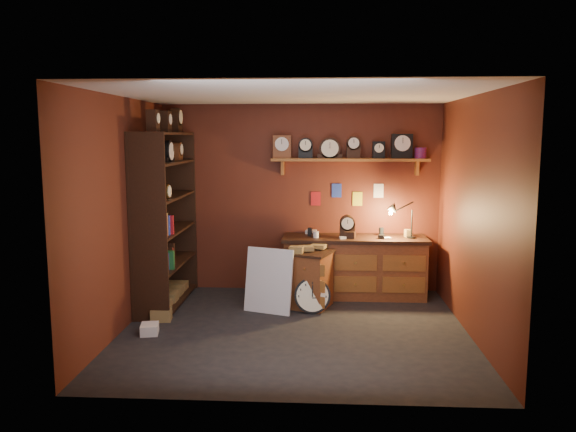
{
  "coord_description": "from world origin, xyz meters",
  "views": [
    {
      "loc": [
        0.28,
        -6.29,
        2.25
      ],
      "look_at": [
        -0.09,
        0.35,
        1.3
      ],
      "focal_mm": 35.0,
      "sensor_mm": 36.0,
      "label": 1
    }
  ],
  "objects_px": {
    "low_cabinet": "(305,276)",
    "workbench": "(354,263)",
    "big_round_clock": "(312,296)",
    "shelving_unit": "(163,212)"
  },
  "relations": [
    {
      "from": "low_cabinet",
      "to": "workbench",
      "type": "bearing_deg",
      "value": 58.25
    },
    {
      "from": "low_cabinet",
      "to": "big_round_clock",
      "type": "height_order",
      "value": "low_cabinet"
    },
    {
      "from": "shelving_unit",
      "to": "low_cabinet",
      "type": "bearing_deg",
      "value": -0.76
    },
    {
      "from": "shelving_unit",
      "to": "big_round_clock",
      "type": "bearing_deg",
      "value": -8.82
    },
    {
      "from": "workbench",
      "to": "low_cabinet",
      "type": "height_order",
      "value": "workbench"
    },
    {
      "from": "shelving_unit",
      "to": "big_round_clock",
      "type": "height_order",
      "value": "shelving_unit"
    },
    {
      "from": "workbench",
      "to": "low_cabinet",
      "type": "distance_m",
      "value": 0.86
    },
    {
      "from": "low_cabinet",
      "to": "shelving_unit",
      "type": "bearing_deg",
      "value": -159.86
    },
    {
      "from": "shelving_unit",
      "to": "low_cabinet",
      "type": "relative_size",
      "value": 3.07
    },
    {
      "from": "big_round_clock",
      "to": "shelving_unit",
      "type": "bearing_deg",
      "value": 171.18
    }
  ]
}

